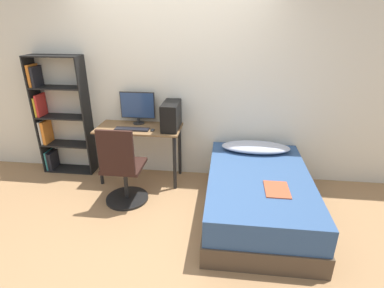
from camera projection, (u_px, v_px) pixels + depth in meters
ground_plane at (155, 228)px, 3.22m from camera, size 14.00×14.00×0.00m
wall_back at (174, 87)px, 3.94m from camera, size 8.00×0.05×2.50m
desk at (140, 137)px, 3.98m from camera, size 1.11×0.51×0.76m
bookshelf at (56, 118)px, 4.16m from camera, size 0.73×0.26×1.65m
office_chair at (123, 174)px, 3.53m from camera, size 0.52×0.52×0.99m
bed at (258, 195)px, 3.37m from camera, size 1.14×1.81×0.50m
pillow at (256, 147)px, 3.83m from camera, size 0.87×0.36×0.11m
magazine at (277, 189)px, 2.98m from camera, size 0.24×0.32×0.01m
monitor at (138, 107)px, 3.98m from camera, size 0.47×0.16×0.43m
keyboard at (132, 129)px, 3.83m from camera, size 0.44×0.11×0.02m
pc_tower at (171, 116)px, 3.83m from camera, size 0.20×0.44×0.34m
mouse at (153, 130)px, 3.80m from camera, size 0.06×0.09×0.02m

